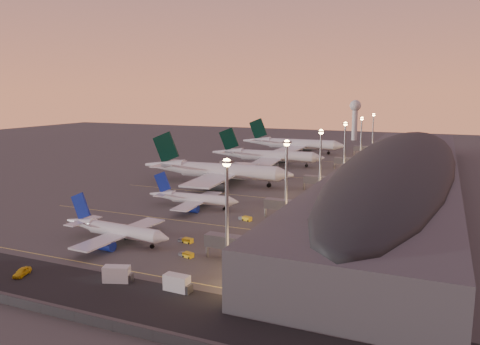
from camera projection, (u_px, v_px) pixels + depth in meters
name	position (u px, v px, depth m)	size (l,w,h in m)	color
ground	(179.00, 216.00, 150.13)	(700.00, 700.00, 0.00)	#474542
airliner_narrow_south	(115.00, 230.00, 123.56)	(34.45, 30.80, 12.31)	silver
airliner_narrow_north	(193.00, 199.00, 160.23)	(33.37, 29.86, 11.92)	silver
airliner_wide_near	(216.00, 171.00, 200.96)	(68.76, 62.77, 21.99)	silver
airliner_wide_mid	(267.00, 156.00, 251.46)	(62.29, 57.03, 19.92)	silver
airliner_wide_far	(292.00, 144.00, 303.25)	(68.34, 62.05, 21.92)	silver
terminal_building	(402.00, 168.00, 189.79)	(56.35, 255.00, 17.46)	#47464B
light_masts	(335.00, 145.00, 191.69)	(2.20, 217.20, 25.90)	gray
radar_tower	(355.00, 113.00, 377.33)	(9.00, 9.00, 32.50)	silver
service_lane	(43.00, 279.00, 99.54)	(260.00, 16.00, 0.01)	black
lane_markings	(230.00, 191.00, 186.27)	(90.00, 180.36, 0.00)	#D8C659
baggage_tug_a	(187.00, 255.00, 112.65)	(4.11, 2.42, 1.15)	yellow
baggage_tug_b	(186.00, 240.00, 123.36)	(4.22, 2.15, 1.21)	yellow
baggage_tug_c	(246.00, 219.00, 144.50)	(4.45, 2.67, 1.24)	yellow
catering_truck_a	(118.00, 275.00, 97.72)	(6.46, 4.20, 3.39)	silver
catering_truck_b	(178.00, 284.00, 93.26)	(5.90, 2.51, 3.27)	silver
service_van_b	(22.00, 272.00, 101.08)	(2.00, 4.96, 1.69)	yellow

